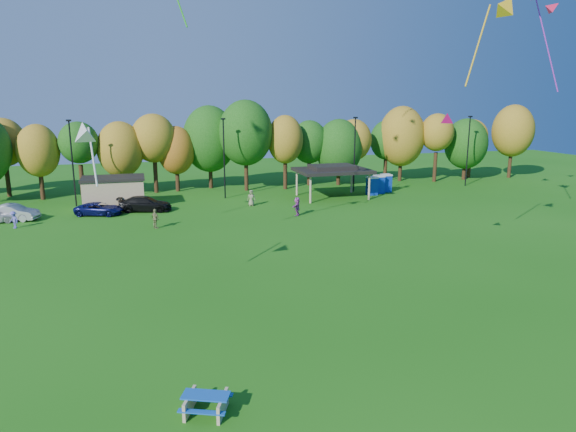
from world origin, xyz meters
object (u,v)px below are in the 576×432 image
object	(u,v)px
picnic_table	(206,402)
car_d	(145,204)
porta_potties	(379,184)
car_b	(13,212)
car_c	(99,209)

from	to	relation	value
picnic_table	car_d	distance (m)	36.43
porta_potties	picnic_table	bearing A→B (deg)	-123.54
car_b	picnic_table	bearing A→B (deg)	-141.07
picnic_table	car_d	world-z (taller)	car_d
porta_potties	car_d	size ratio (longest dim) A/B	0.71
porta_potties	car_b	distance (m)	39.61
car_c	car_d	world-z (taller)	car_d
porta_potties	picnic_table	size ratio (longest dim) A/B	1.79
car_c	car_d	size ratio (longest dim) A/B	0.86
car_b	car_d	bearing A→B (deg)	-67.86
car_c	car_d	xyz separation A→B (m)	(4.38, 0.62, 0.14)
picnic_table	car_d	bearing A→B (deg)	115.35
porta_potties	car_c	bearing A→B (deg)	-173.70
porta_potties	car_b	world-z (taller)	porta_potties
picnic_table	car_b	xyz separation A→B (m)	(-13.38, 35.60, 0.34)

